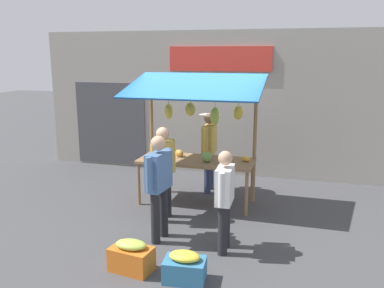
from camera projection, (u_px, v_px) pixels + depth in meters
ground_plane at (196, 203)px, 7.95m from camera, size 40.00×40.00×0.00m
street_backdrop at (218, 104)px, 9.65m from camera, size 9.00×0.30×3.40m
market_stall at (197, 125)px, 7.64m from camera, size 2.50×1.46×2.50m
vendor_with_sunhat at (209, 145)px, 8.41m from camera, size 0.43×0.71×1.68m
shopper_in_striped_shirt at (225, 195)px, 5.83m from camera, size 0.24×0.67×1.53m
shopper_with_ponytail at (159, 181)px, 6.17m from camera, size 0.29×0.70×1.67m
shopper_in_grey_tee at (163, 167)px, 6.95m from camera, size 0.30×0.70×1.66m
produce_crate_near at (131, 257)px, 5.42m from camera, size 0.61×0.42×0.44m
produce_crate_side at (185, 267)px, 5.19m from camera, size 0.57×0.41×0.40m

